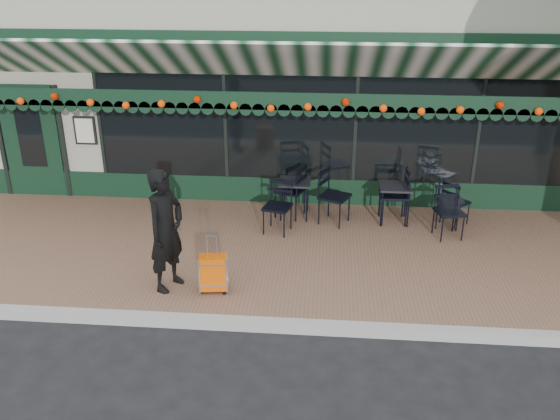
# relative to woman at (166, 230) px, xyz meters

# --- Properties ---
(ground) EXTENTS (80.00, 80.00, 0.00)m
(ground) POSITION_rel_woman_xyz_m (1.29, -0.67, -1.04)
(ground) COLOR black
(ground) RESTS_ON ground
(sidewalk) EXTENTS (18.00, 4.00, 0.15)m
(sidewalk) POSITION_rel_woman_xyz_m (1.29, 1.33, -0.97)
(sidewalk) COLOR brown
(sidewalk) RESTS_ON ground
(curb) EXTENTS (18.00, 0.16, 0.15)m
(curb) POSITION_rel_woman_xyz_m (1.29, -0.75, -0.97)
(curb) COLOR #9E9E99
(curb) RESTS_ON ground
(restaurant_building) EXTENTS (12.00, 9.60, 4.50)m
(restaurant_building) POSITION_rel_woman_xyz_m (1.29, 7.17, 1.23)
(restaurant_building) COLOR #A09F8B
(restaurant_building) RESTS_ON ground
(woman) EXTENTS (0.66, 0.77, 1.79)m
(woman) POSITION_rel_woman_xyz_m (0.00, 0.00, 0.00)
(woman) COLOR black
(woman) RESTS_ON sidewalk
(suitcase) EXTENTS (0.41, 0.26, 0.88)m
(suitcase) POSITION_rel_woman_xyz_m (0.66, -0.09, -0.60)
(suitcase) COLOR #DF5207
(suitcase) RESTS_ON sidewalk
(cafe_table_a) EXTENTS (0.56, 0.56, 0.68)m
(cafe_table_a) POSITION_rel_woman_xyz_m (3.41, 2.58, -0.28)
(cafe_table_a) COLOR black
(cafe_table_a) RESTS_ON sidewalk
(cafe_table_b) EXTENTS (0.56, 0.56, 0.69)m
(cafe_table_b) POSITION_rel_woman_xyz_m (1.63, 2.65, -0.28)
(cafe_table_b) COLOR black
(cafe_table_b) RESTS_ON sidewalk
(chair_a_left) EXTENTS (0.52, 0.52, 1.00)m
(chair_a_left) POSITION_rel_woman_xyz_m (3.40, 2.56, -0.39)
(chair_a_left) COLOR black
(chair_a_left) RESTS_ON sidewalk
(chair_a_right) EXTENTS (0.49, 0.49, 0.84)m
(chair_a_right) POSITION_rel_woman_xyz_m (4.33, 2.44, -0.48)
(chair_a_right) COLOR black
(chair_a_right) RESTS_ON sidewalk
(chair_a_front) EXTENTS (0.54, 0.54, 0.90)m
(chair_a_front) POSITION_rel_woman_xyz_m (4.27, 2.01, -0.45)
(chair_a_front) COLOR black
(chair_a_front) RESTS_ON sidewalk
(chair_a_extra) EXTENTS (0.57, 0.57, 0.81)m
(chair_a_extra) POSITION_rel_woman_xyz_m (4.48, 2.58, -0.49)
(chair_a_extra) COLOR black
(chair_a_extra) RESTS_ON sidewalk
(chair_b_left) EXTENTS (0.63, 0.63, 0.99)m
(chair_b_left) POSITION_rel_woman_xyz_m (1.55, 2.67, -0.40)
(chair_b_left) COLOR black
(chair_b_left) RESTS_ON sidewalk
(chair_b_right) EXTENTS (0.65, 0.65, 0.98)m
(chair_b_right) POSITION_rel_woman_xyz_m (2.35, 2.43, -0.40)
(chair_b_right) COLOR black
(chair_b_right) RESTS_ON sidewalk
(chair_b_front) EXTENTS (0.55, 0.55, 0.91)m
(chair_b_front) POSITION_rel_woman_xyz_m (1.38, 1.96, -0.44)
(chair_b_front) COLOR black
(chair_b_front) RESTS_ON sidewalk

